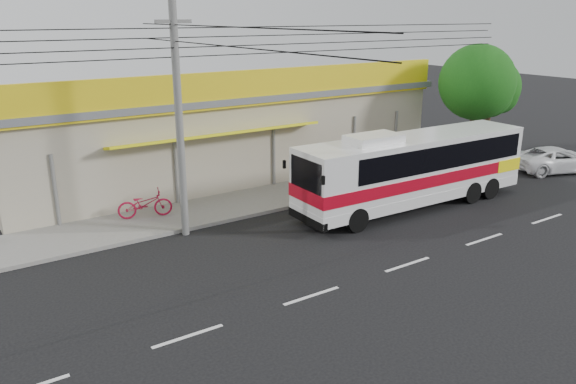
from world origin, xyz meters
name	(u,v)px	position (x,y,z in m)	size (l,w,h in m)	color
ground	(359,241)	(0.00, 0.00, 0.00)	(120.00, 120.00, 0.00)	black
sidewalk	(274,197)	(0.00, 6.00, 0.07)	(30.00, 3.20, 0.15)	slate
lane_markings	(408,265)	(0.00, -2.50, 0.00)	(50.00, 0.12, 0.01)	silver
storefront_building	(217,130)	(-0.01, 11.54, 2.30)	(22.60, 9.20, 5.70)	#AAA089
coach_bus	(417,165)	(4.65, 1.74, 1.86)	(11.32, 2.64, 3.47)	silver
motorbike_red	(145,204)	(-5.86, 6.49, 0.72)	(0.76, 2.17, 1.14)	maroon
white_car	(557,159)	(15.16, 1.59, 0.66)	(2.18, 4.73, 1.32)	white
utility_pole	(174,41)	(-5.12, 4.20, 7.17)	(34.00, 14.00, 8.70)	#5E5F5C
tree_near	(479,85)	(12.20, 4.78, 4.49)	(4.00, 4.00, 6.63)	#342414
tree_far	(493,89)	(15.92, 6.66, 3.82)	(3.41, 3.41, 5.65)	#342414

